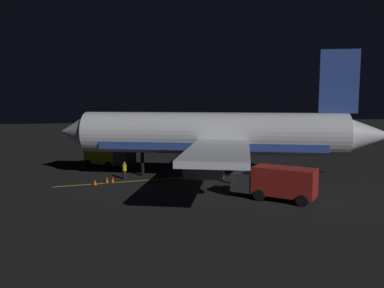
{
  "coord_description": "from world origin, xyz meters",
  "views": [
    {
      "loc": [
        -37.26,
        9.93,
        8.09
      ],
      "look_at": [
        0.0,
        2.0,
        3.5
      ],
      "focal_mm": 36.19,
      "sensor_mm": 36.0,
      "label": 1
    }
  ],
  "objects_px": {
    "baggage_truck": "(108,156)",
    "traffic_cone_near_left": "(113,180)",
    "ground_crew_worker": "(125,170)",
    "traffic_cone_near_right": "(95,183)",
    "catering_truck": "(277,183)",
    "traffic_cone_under_wing": "(107,180)",
    "airliner": "(217,135)"
  },
  "relations": [
    {
      "from": "baggage_truck",
      "to": "traffic_cone_near_left",
      "type": "height_order",
      "value": "baggage_truck"
    },
    {
      "from": "ground_crew_worker",
      "to": "traffic_cone_near_right",
      "type": "xyz_separation_m",
      "value": [
        -2.16,
        2.79,
        -0.64
      ]
    },
    {
      "from": "catering_truck",
      "to": "traffic_cone_under_wing",
      "type": "height_order",
      "value": "catering_truck"
    },
    {
      "from": "baggage_truck",
      "to": "ground_crew_worker",
      "type": "distance_m",
      "value": 7.34
    },
    {
      "from": "airliner",
      "to": "catering_truck",
      "type": "relative_size",
      "value": 5.21
    },
    {
      "from": "traffic_cone_near_left",
      "to": "airliner",
      "type": "bearing_deg",
      "value": -89.36
    },
    {
      "from": "traffic_cone_near_right",
      "to": "traffic_cone_near_left",
      "type": "bearing_deg",
      "value": -66.17
    },
    {
      "from": "airliner",
      "to": "traffic_cone_under_wing",
      "type": "height_order",
      "value": "airliner"
    },
    {
      "from": "baggage_truck",
      "to": "traffic_cone_near_left",
      "type": "distance_m",
      "value": 8.66
    },
    {
      "from": "ground_crew_worker",
      "to": "traffic_cone_near_left",
      "type": "height_order",
      "value": "ground_crew_worker"
    },
    {
      "from": "catering_truck",
      "to": "ground_crew_worker",
      "type": "height_order",
      "value": "catering_truck"
    },
    {
      "from": "traffic_cone_under_wing",
      "to": "traffic_cone_near_left",
      "type": "bearing_deg",
      "value": -106.38
    },
    {
      "from": "catering_truck",
      "to": "traffic_cone_under_wing",
      "type": "bearing_deg",
      "value": 55.34
    },
    {
      "from": "ground_crew_worker",
      "to": "traffic_cone_near_right",
      "type": "height_order",
      "value": "ground_crew_worker"
    },
    {
      "from": "ground_crew_worker",
      "to": "traffic_cone_under_wing",
      "type": "distance_m",
      "value": 2.24
    },
    {
      "from": "baggage_truck",
      "to": "traffic_cone_near_right",
      "type": "distance_m",
      "value": 9.43
    },
    {
      "from": "airliner",
      "to": "ground_crew_worker",
      "type": "relative_size",
      "value": 18.77
    },
    {
      "from": "catering_truck",
      "to": "traffic_cone_near_right",
      "type": "xyz_separation_m",
      "value": [
        8.3,
        14.33,
        -1.11
      ]
    },
    {
      "from": "ground_crew_worker",
      "to": "traffic_cone_near_right",
      "type": "bearing_deg",
      "value": 127.81
    },
    {
      "from": "airliner",
      "to": "baggage_truck",
      "type": "bearing_deg",
      "value": 51.92
    },
    {
      "from": "catering_truck",
      "to": "traffic_cone_near_left",
      "type": "height_order",
      "value": "catering_truck"
    },
    {
      "from": "airliner",
      "to": "baggage_truck",
      "type": "distance_m",
      "value": 14.08
    },
    {
      "from": "baggage_truck",
      "to": "catering_truck",
      "type": "relative_size",
      "value": 0.95
    },
    {
      "from": "catering_truck",
      "to": "airliner",
      "type": "bearing_deg",
      "value": 14.59
    },
    {
      "from": "catering_truck",
      "to": "baggage_truck",
      "type": "bearing_deg",
      "value": 36.86
    },
    {
      "from": "airliner",
      "to": "traffic_cone_near_right",
      "type": "height_order",
      "value": "airliner"
    },
    {
      "from": "traffic_cone_near_left",
      "to": "traffic_cone_under_wing",
      "type": "relative_size",
      "value": 1.0
    },
    {
      "from": "airliner",
      "to": "ground_crew_worker",
      "type": "xyz_separation_m",
      "value": [
        1.33,
        9.17,
        -3.47
      ]
    },
    {
      "from": "baggage_truck",
      "to": "ground_crew_worker",
      "type": "xyz_separation_m",
      "value": [
        -7.14,
        -1.65,
        -0.39
      ]
    },
    {
      "from": "traffic_cone_near_right",
      "to": "baggage_truck",
      "type": "bearing_deg",
      "value": -6.98
    },
    {
      "from": "airliner",
      "to": "ground_crew_worker",
      "type": "bearing_deg",
      "value": 81.73
    },
    {
      "from": "baggage_truck",
      "to": "airliner",
      "type": "bearing_deg",
      "value": -128.08
    }
  ]
}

